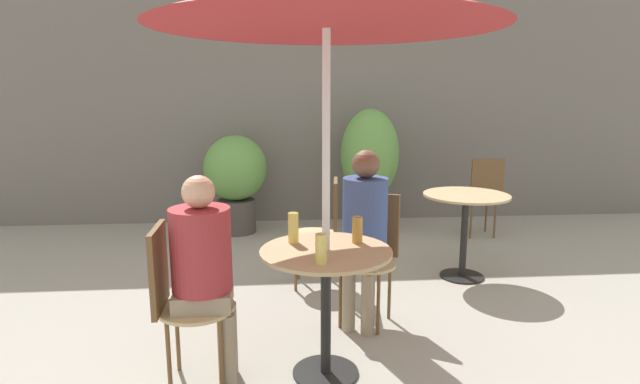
# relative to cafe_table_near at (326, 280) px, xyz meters

# --- Properties ---
(ground_plane) EXTENTS (20.00, 20.00, 0.00)m
(ground_plane) POSITION_rel_cafe_table_near_xyz_m (-0.02, -0.10, -0.58)
(ground_plane) COLOR #9E998E
(storefront_wall) EXTENTS (10.00, 0.06, 3.00)m
(storefront_wall) POSITION_rel_cafe_table_near_xyz_m (-0.02, 3.69, 0.92)
(storefront_wall) COLOR slate
(storefront_wall) RESTS_ON ground_plane
(cafe_table_near) EXTENTS (0.74, 0.74, 0.76)m
(cafe_table_near) POSITION_rel_cafe_table_near_xyz_m (0.00, 0.00, 0.00)
(cafe_table_near) COLOR black
(cafe_table_near) RESTS_ON ground_plane
(cafe_table_far) EXTENTS (0.74, 0.74, 0.76)m
(cafe_table_far) POSITION_rel_cafe_table_near_xyz_m (1.37, 1.47, -0.00)
(cafe_table_far) COLOR black
(cafe_table_far) RESTS_ON ground_plane
(bistro_chair_0) EXTENTS (0.47, 0.48, 0.92)m
(bistro_chair_0) POSITION_rel_cafe_table_near_xyz_m (0.39, 0.72, -0.04)
(bistro_chair_0) COLOR tan
(bistro_chair_0) RESTS_ON ground_plane
(bistro_chair_1) EXTENTS (0.42, 0.42, 0.92)m
(bistro_chair_1) POSITION_rel_cafe_table_near_xyz_m (-0.82, -0.02, -0.04)
(bistro_chair_1) COLOR tan
(bistro_chair_1) RESTS_ON ground_plane
(bistro_chair_2) EXTENTS (0.42, 0.42, 0.92)m
(bistro_chair_2) POSITION_rel_cafe_table_near_xyz_m (2.04, 2.69, -0.04)
(bistro_chair_2) COLOR tan
(bistro_chair_2) RESTS_ON ground_plane
(bistro_chair_3) EXTENTS (0.43, 0.42, 0.92)m
(bistro_chair_3) POSITION_rel_cafe_table_near_xyz_m (0.12, 1.38, -0.04)
(bistro_chair_3) COLOR tan
(bistro_chair_3) RESTS_ON ground_plane
(seated_person_0) EXTENTS (0.37, 0.38, 1.25)m
(seated_person_0) POSITION_rel_cafe_table_near_xyz_m (0.32, 0.59, 0.16)
(seated_person_0) COLOR gray
(seated_person_0) RESTS_ON ground_plane
(seated_person_1) EXTENTS (0.34, 0.33, 1.19)m
(seated_person_1) POSITION_rel_cafe_table_near_xyz_m (-0.67, -0.02, 0.13)
(seated_person_1) COLOR gray
(seated_person_1) RESTS_ON ground_plane
(beer_glass_0) EXTENTS (0.06, 0.06, 0.16)m
(beer_glass_0) POSITION_rel_cafe_table_near_xyz_m (-0.05, -0.23, 0.25)
(beer_glass_0) COLOR #DBC65B
(beer_glass_0) RESTS_ON cafe_table_near
(beer_glass_1) EXTENTS (0.06, 0.06, 0.15)m
(beer_glass_1) POSITION_rel_cafe_table_near_xyz_m (0.20, 0.12, 0.25)
(beer_glass_1) COLOR #B28433
(beer_glass_1) RESTS_ON cafe_table_near
(beer_glass_2) EXTENTS (0.06, 0.06, 0.18)m
(beer_glass_2) POSITION_rel_cafe_table_near_xyz_m (-0.18, 0.15, 0.27)
(beer_glass_2) COLOR #DBC65B
(beer_glass_2) RESTS_ON cafe_table_near
(potted_plant_0) EXTENTS (0.73, 0.73, 1.15)m
(potted_plant_0) POSITION_rel_cafe_table_near_xyz_m (-0.76, 3.14, 0.10)
(potted_plant_0) COLOR #47423D
(potted_plant_0) RESTS_ON ground_plane
(potted_plant_1) EXTENTS (0.69, 0.69, 1.45)m
(potted_plant_1) POSITION_rel_cafe_table_near_xyz_m (0.81, 3.13, 0.26)
(potted_plant_1) COLOR #93664C
(potted_plant_1) RESTS_ON ground_plane
(umbrella) EXTENTS (1.83, 1.83, 2.22)m
(umbrella) POSITION_rel_cafe_table_near_xyz_m (0.00, 0.00, 1.49)
(umbrella) COLOR silver
(umbrella) RESTS_ON ground_plane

